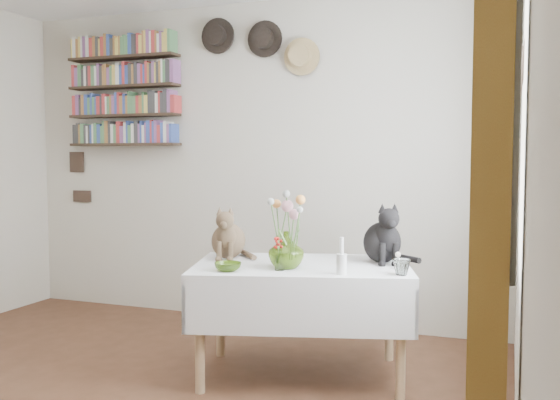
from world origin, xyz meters
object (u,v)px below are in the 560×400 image
at_px(flower_vase, 286,250).
at_px(tabby_cat, 228,231).
at_px(black_cat, 382,231).
at_px(dining_table, 302,292).
at_px(bookshelf_unit, 124,91).

bearing_deg(flower_vase, tabby_cat, 154.40).
xyz_separation_m(tabby_cat, black_cat, (0.93, 0.19, 0.02)).
bearing_deg(black_cat, flower_vase, -165.66).
relative_size(dining_table, black_cat, 3.87).
height_order(dining_table, flower_vase, flower_vase).
height_order(tabby_cat, bookshelf_unit, bookshelf_unit).
bearing_deg(dining_table, flower_vase, -103.11).
relative_size(black_cat, flower_vase, 1.75).
height_order(tabby_cat, flower_vase, tabby_cat).
bearing_deg(dining_table, black_cat, 29.96).
bearing_deg(black_cat, bookshelf_unit, 134.57).
height_order(flower_vase, bookshelf_unit, bookshelf_unit).
bearing_deg(tabby_cat, black_cat, -3.70).
distance_m(black_cat, bookshelf_unit, 2.65).
xyz_separation_m(dining_table, black_cat, (0.43, 0.25, 0.35)).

